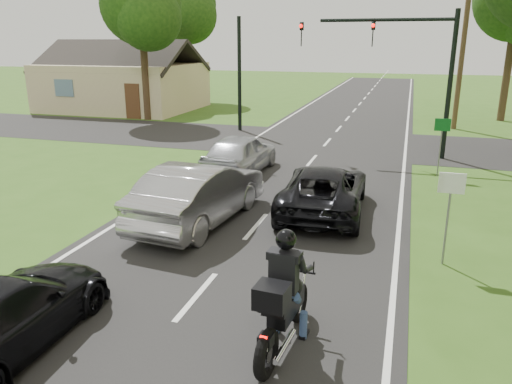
% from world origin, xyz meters
% --- Properties ---
extents(ground, '(140.00, 140.00, 0.00)m').
position_xyz_m(ground, '(0.00, 0.00, 0.00)').
color(ground, '#325618').
rests_on(ground, ground).
extents(road, '(8.00, 100.00, 0.01)m').
position_xyz_m(road, '(0.00, 10.00, 0.01)').
color(road, black).
rests_on(road, ground).
extents(cross_road, '(60.00, 7.00, 0.01)m').
position_xyz_m(cross_road, '(0.00, 16.00, 0.01)').
color(cross_road, black).
rests_on(cross_road, ground).
extents(motorcycle_rider, '(0.70, 2.41, 2.07)m').
position_xyz_m(motorcycle_rider, '(2.03, -1.16, 0.81)').
color(motorcycle_rider, black).
rests_on(motorcycle_rider, ground).
extents(dark_suv, '(2.49, 4.99, 1.36)m').
position_xyz_m(dark_suv, '(1.53, 5.73, 0.69)').
color(dark_suv, black).
rests_on(dark_suv, road).
extents(silver_sedan, '(2.25, 5.20, 1.67)m').
position_xyz_m(silver_sedan, '(-1.57, 3.90, 0.84)').
color(silver_sedan, '#ACACB1').
rests_on(silver_sedan, road).
extents(silver_suv, '(1.95, 4.51, 1.52)m').
position_xyz_m(silver_suv, '(-2.20, 9.15, 0.77)').
color(silver_suv, '#ACAEB4').
rests_on(silver_suv, road).
extents(dark_car_behind, '(1.87, 4.33, 1.24)m').
position_xyz_m(dark_car_behind, '(-2.26, -2.50, 0.63)').
color(dark_car_behind, black).
rests_on(dark_car_behind, road).
extents(traffic_signal, '(6.38, 0.44, 6.00)m').
position_xyz_m(traffic_signal, '(3.34, 14.00, 4.14)').
color(traffic_signal, black).
rests_on(traffic_signal, ground).
extents(signal_pole_far, '(0.20, 0.20, 6.00)m').
position_xyz_m(signal_pole_far, '(-5.20, 18.00, 3.00)').
color(signal_pole_far, black).
rests_on(signal_pole_far, ground).
extents(utility_pole_far, '(1.60, 0.28, 10.00)m').
position_xyz_m(utility_pole_far, '(6.20, 22.00, 5.08)').
color(utility_pole_far, brown).
rests_on(utility_pole_far, ground).
extents(sign_white, '(0.55, 0.07, 2.12)m').
position_xyz_m(sign_white, '(4.70, 2.98, 1.60)').
color(sign_white, slate).
rests_on(sign_white, ground).
extents(sign_green, '(0.55, 0.07, 2.12)m').
position_xyz_m(sign_green, '(4.90, 10.98, 1.60)').
color(sign_green, slate).
rests_on(sign_green, ground).
extents(tree_left_near, '(5.12, 4.96, 9.22)m').
position_xyz_m(tree_left_near, '(-11.73, 19.78, 6.53)').
color(tree_left_near, '#332316').
rests_on(tree_left_near, ground).
extents(tree_left_far, '(5.76, 5.58, 10.14)m').
position_xyz_m(tree_left_far, '(-13.70, 29.76, 7.13)').
color(tree_left_far, '#332316').
rests_on(tree_left_far, ground).
extents(house, '(10.20, 8.00, 4.84)m').
position_xyz_m(house, '(-16.00, 24.00, 1.77)').
color(house, tan).
rests_on(house, ground).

